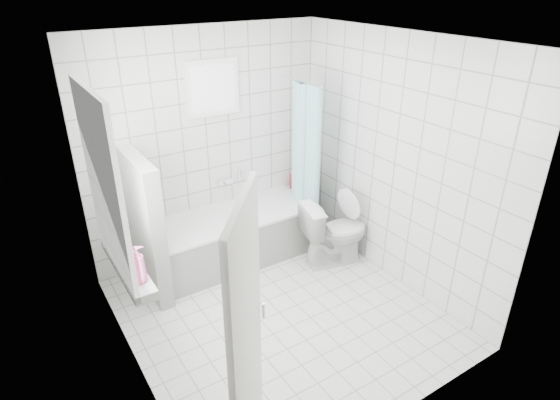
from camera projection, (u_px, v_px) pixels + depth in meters
ground at (280, 312)px, 4.68m from camera, size 3.00×3.00×0.00m
ceiling at (279, 40)px, 3.53m from camera, size 3.00×3.00×0.00m
wall_back at (207, 147)px, 5.23m from camera, size 2.80×0.02×2.60m
wall_front at (407, 281)px, 2.97m from camera, size 2.80×0.02×2.60m
wall_left at (119, 240)px, 3.42m from camera, size 0.02×3.00×2.60m
wall_right at (395, 164)px, 4.78m from camera, size 0.02×3.00×2.60m
window_left at (108, 187)px, 3.54m from camera, size 0.01×0.90×1.40m
window_back at (214, 88)px, 4.96m from camera, size 0.50×0.01×0.50m
window_sill at (128, 267)px, 3.89m from camera, size 0.18×1.02×0.08m
door at (247, 347)px, 2.87m from camera, size 0.54×0.64×2.00m
bathtub at (233, 237)px, 5.44m from camera, size 1.86×0.77×0.58m
partition_wall at (146, 227)px, 4.71m from camera, size 0.15×0.85×1.50m
tiled_ledge at (297, 207)px, 6.16m from camera, size 0.40×0.24×0.55m
toilet at (335, 232)px, 5.33m from camera, size 0.84×0.59×0.78m
curtain_rod at (298, 80)px, 5.08m from camera, size 0.02×0.80×0.02m
shower_curtain at (303, 161)px, 5.38m from camera, size 0.14×0.48×1.78m
tub_faucet at (225, 181)px, 5.49m from camera, size 0.18×0.06×0.06m
sill_bottles at (130, 255)px, 3.73m from camera, size 0.17×0.61×0.32m
ledge_bottles at (299, 181)px, 5.97m from camera, size 0.18×0.20×0.24m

